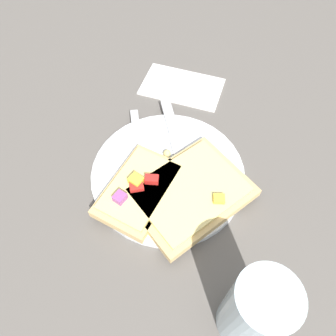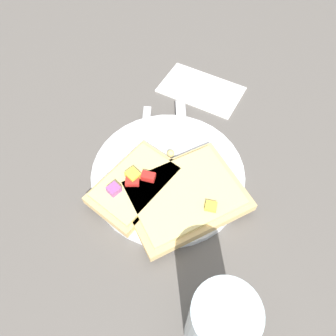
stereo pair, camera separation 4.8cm
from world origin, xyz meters
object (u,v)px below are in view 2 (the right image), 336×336
object	(u,v)px
pizza_slice_main	(184,195)
drinking_glass	(218,324)
plate	(168,174)
fork	(141,167)
knife	(182,139)
napkin	(201,89)
pizza_slice_corner	(136,185)

from	to	relation	value
pizza_slice_main	drinking_glass	bearing A→B (deg)	-107.76
pizza_slice_main	drinking_glass	world-z (taller)	drinking_glass
plate	drinking_glass	xyz separation A→B (m)	(-0.15, 0.16, 0.06)
fork	knife	size ratio (longest dim) A/B	1.17
knife	napkin	distance (m)	0.13
knife	plate	bearing A→B (deg)	-21.96
plate	knife	bearing A→B (deg)	-81.90
knife	pizza_slice_main	size ratio (longest dim) A/B	0.87
plate	pizza_slice_main	world-z (taller)	pizza_slice_main
knife	pizza_slice_main	bearing A→B (deg)	-1.91
fork	knife	distance (m)	0.08
napkin	plate	bearing A→B (deg)	100.75
fork	napkin	distance (m)	0.21
fork	drinking_glass	world-z (taller)	drinking_glass
pizza_slice_main	drinking_glass	xyz separation A→B (m)	(-0.11, 0.13, 0.04)
pizza_slice_corner	plate	bearing A→B (deg)	160.26
pizza_slice_main	pizza_slice_corner	bearing A→B (deg)	138.59
plate	pizza_slice_main	xyz separation A→B (m)	(-0.04, 0.03, 0.02)
drinking_glass	plate	bearing A→B (deg)	-48.32
pizza_slice_corner	napkin	bearing A→B (deg)	-167.65
plate	drinking_glass	distance (m)	0.23
drinking_glass	pizza_slice_corner	bearing A→B (deg)	-34.21
napkin	drinking_glass	bearing A→B (deg)	117.17
plate	pizza_slice_main	size ratio (longest dim) A/B	1.14
fork	pizza_slice_main	size ratio (longest dim) A/B	1.02
napkin	knife	bearing A→B (deg)	102.06
plate	drinking_glass	size ratio (longest dim) A/B	1.76
knife	napkin	world-z (taller)	knife
pizza_slice_main	napkin	world-z (taller)	pizza_slice_main
plate	fork	bearing A→B (deg)	20.03
plate	knife	xyz separation A→B (m)	(0.01, -0.06, 0.01)
fork	knife	world-z (taller)	knife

